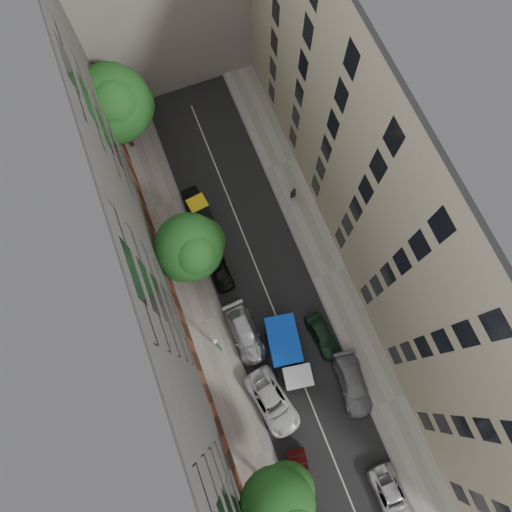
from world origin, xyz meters
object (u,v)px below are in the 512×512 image
car_right_0 (392,498)px  pedestrian (293,193)px  tree_near (279,507)px  car_left_5 (199,208)px  tarp_truck (287,351)px  car_left_4 (220,271)px  car_right_1 (353,384)px  tree_far (115,106)px  car_left_2 (272,402)px  tree_mid (191,249)px  lamp_post (217,345)px  car_left_1 (301,477)px  car_right_2 (323,336)px  car_left_3 (245,333)px

car_right_0 → pedestrian: bearing=84.1°
tree_near → car_left_5: bearing=85.0°
tarp_truck → car_left_4: size_ratio=1.59×
car_left_4 → car_right_1: size_ratio=0.74×
car_left_4 → tree_far: (-3.31, 14.16, 5.48)m
car_left_2 → tree_mid: bearing=87.9°
car_left_4 → lamp_post: (-2.10, -6.07, 3.39)m
car_left_1 → car_right_0: 6.66m
tarp_truck → car_right_2: tarp_truck is taller
tree_near → pedestrian: bearing=64.4°
car_left_2 → car_right_2: bearing=19.8°
tarp_truck → car_left_1: tarp_truck is taller
car_left_4 → car_right_2: 9.88m
car_left_1 → tree_mid: tree_mid is taller
car_left_1 → car_left_2: size_ratio=0.73×
car_left_2 → car_right_2: size_ratio=1.38×
car_right_0 → car_right_1: car_right_1 is taller
car_left_2 → car_left_1: bearing=-100.0°
tree_near → lamp_post: 11.02m
car_left_2 → car_right_2: (5.60, 3.20, -0.08)m
car_left_3 → car_left_4: (-0.09, 5.60, -0.11)m
car_right_1 → pedestrian: (1.82, 16.33, 0.28)m
car_right_0 → car_right_1: size_ratio=0.91×
car_left_3 → car_right_2: size_ratio=1.32×
car_left_3 → car_right_2: (5.71, -2.40, -0.08)m
car_left_5 → tree_far: bearing=105.4°
car_right_2 → tree_near: size_ratio=0.46×
car_left_3 → car_right_1: (6.36, -6.60, -0.01)m
car_left_5 → lamp_post: 12.69m
lamp_post → tarp_truck: bearing=-23.8°
car_left_5 → car_right_2: 15.03m
tree_mid → lamp_post: (-0.59, -7.18, -0.97)m
car_left_4 → lamp_post: size_ratio=0.59×
pedestrian → car_right_2: bearing=69.4°
car_left_3 → tree_mid: (-1.60, 6.72, 4.25)m
car_left_1 → car_right_0: (5.60, -3.60, -0.00)m
tarp_truck → lamp_post: 5.77m
car_left_3 → pedestrian: (8.19, 9.73, 0.27)m
tarp_truck → tree_far: bearing=114.7°
car_left_4 → car_left_5: car_left_5 is taller
car_left_2 → car_left_5: size_ratio=1.33×
tree_mid → car_right_1: bearing=-59.1°
car_left_2 → car_right_1: bearing=-19.1°
tree_near → car_left_3: bearing=80.5°
tarp_truck → car_left_1: bearing=-95.8°
car_left_2 → car_left_5: (0.00, 17.15, -0.08)m
car_right_2 → car_right_1: bearing=-85.9°
tree_near → lamp_post: bearing=91.5°
tarp_truck → tree_mid: size_ratio=0.78×
lamp_post → pedestrian: 14.86m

